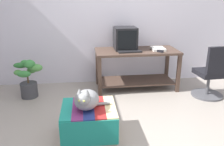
{
  "coord_description": "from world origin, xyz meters",
  "views": [
    {
      "loc": [
        -0.44,
        -2.41,
        1.64
      ],
      "look_at": [
        -0.07,
        0.85,
        0.55
      ],
      "focal_mm": 37.83,
      "sensor_mm": 36.0,
      "label": 1
    }
  ],
  "objects_px": {
    "tv_monitor": "(125,39)",
    "office_chair": "(211,75)",
    "potted_plant": "(29,80)",
    "book": "(158,49)",
    "keyboard": "(130,52)",
    "desk": "(136,62)",
    "ottoman_with_blanket": "(89,122)",
    "cat": "(86,100)",
    "stapler": "(160,51)"
  },
  "relations": [
    {
      "from": "desk",
      "to": "potted_plant",
      "type": "xyz_separation_m",
      "value": [
        -1.85,
        -0.22,
        -0.18
      ]
    },
    {
      "from": "tv_monitor",
      "to": "keyboard",
      "type": "bearing_deg",
      "value": -81.13
    },
    {
      "from": "desk",
      "to": "tv_monitor",
      "type": "xyz_separation_m",
      "value": [
        -0.2,
        0.09,
        0.42
      ]
    },
    {
      "from": "keyboard",
      "to": "ottoman_with_blanket",
      "type": "height_order",
      "value": "keyboard"
    },
    {
      "from": "cat",
      "to": "office_chair",
      "type": "relative_size",
      "value": 0.51
    },
    {
      "from": "desk",
      "to": "potted_plant",
      "type": "bearing_deg",
      "value": -174.05
    },
    {
      "from": "tv_monitor",
      "to": "ottoman_with_blanket",
      "type": "height_order",
      "value": "tv_monitor"
    },
    {
      "from": "keyboard",
      "to": "cat",
      "type": "relative_size",
      "value": 0.89
    },
    {
      "from": "ottoman_with_blanket",
      "to": "office_chair",
      "type": "distance_m",
      "value": 2.24
    },
    {
      "from": "tv_monitor",
      "to": "potted_plant",
      "type": "height_order",
      "value": "tv_monitor"
    },
    {
      "from": "tv_monitor",
      "to": "keyboard",
      "type": "xyz_separation_m",
      "value": [
        0.04,
        -0.24,
        -0.18
      ]
    },
    {
      "from": "desk",
      "to": "ottoman_with_blanket",
      "type": "distance_m",
      "value": 1.78
    },
    {
      "from": "tv_monitor",
      "to": "book",
      "type": "bearing_deg",
      "value": -14.06
    },
    {
      "from": "tv_monitor",
      "to": "book",
      "type": "distance_m",
      "value": 0.61
    },
    {
      "from": "tv_monitor",
      "to": "book",
      "type": "height_order",
      "value": "tv_monitor"
    },
    {
      "from": "book",
      "to": "cat",
      "type": "xyz_separation_m",
      "value": [
        -1.28,
        -1.52,
        -0.21
      ]
    },
    {
      "from": "ottoman_with_blanket",
      "to": "potted_plant",
      "type": "distance_m",
      "value": 1.62
    },
    {
      "from": "keyboard",
      "to": "stapler",
      "type": "distance_m",
      "value": 0.52
    },
    {
      "from": "keyboard",
      "to": "cat",
      "type": "bearing_deg",
      "value": -123.58
    },
    {
      "from": "book",
      "to": "office_chair",
      "type": "xyz_separation_m",
      "value": [
        0.77,
        -0.52,
        -0.35
      ]
    },
    {
      "from": "desk",
      "to": "ottoman_with_blanket",
      "type": "xyz_separation_m",
      "value": [
        -0.89,
        -1.52,
        -0.29
      ]
    },
    {
      "from": "stapler",
      "to": "desk",
      "type": "bearing_deg",
      "value": 104.33
    },
    {
      "from": "desk",
      "to": "tv_monitor",
      "type": "distance_m",
      "value": 0.47
    },
    {
      "from": "desk",
      "to": "cat",
      "type": "xyz_separation_m",
      "value": [
        -0.91,
        -1.56,
        0.03
      ]
    },
    {
      "from": "tv_monitor",
      "to": "ottoman_with_blanket",
      "type": "relative_size",
      "value": 0.66
    },
    {
      "from": "tv_monitor",
      "to": "ottoman_with_blanket",
      "type": "bearing_deg",
      "value": -114.12
    },
    {
      "from": "book",
      "to": "stapler",
      "type": "relative_size",
      "value": 2.59
    },
    {
      "from": "cat",
      "to": "ottoman_with_blanket",
      "type": "bearing_deg",
      "value": 82.0
    },
    {
      "from": "tv_monitor",
      "to": "office_chair",
      "type": "xyz_separation_m",
      "value": [
        1.33,
        -0.65,
        -0.52
      ]
    },
    {
      "from": "tv_monitor",
      "to": "office_chair",
      "type": "relative_size",
      "value": 0.47
    },
    {
      "from": "ottoman_with_blanket",
      "to": "stapler",
      "type": "bearing_deg",
      "value": 46.24
    },
    {
      "from": "book",
      "to": "potted_plant",
      "type": "xyz_separation_m",
      "value": [
        -2.22,
        -0.18,
        -0.42
      ]
    },
    {
      "from": "office_chair",
      "to": "potted_plant",
      "type": "bearing_deg",
      "value": -10.04
    },
    {
      "from": "cat",
      "to": "office_chair",
      "type": "bearing_deg",
      "value": 42.43
    },
    {
      "from": "ottoman_with_blanket",
      "to": "cat",
      "type": "height_order",
      "value": "cat"
    },
    {
      "from": "cat",
      "to": "stapler",
      "type": "distance_m",
      "value": 1.86
    },
    {
      "from": "desk",
      "to": "keyboard",
      "type": "relative_size",
      "value": 3.65
    },
    {
      "from": "keyboard",
      "to": "book",
      "type": "distance_m",
      "value": 0.54
    },
    {
      "from": "ottoman_with_blanket",
      "to": "cat",
      "type": "relative_size",
      "value": 1.4
    },
    {
      "from": "tv_monitor",
      "to": "office_chair",
      "type": "distance_m",
      "value": 1.57
    },
    {
      "from": "tv_monitor",
      "to": "stapler",
      "type": "relative_size",
      "value": 3.81
    },
    {
      "from": "tv_monitor",
      "to": "cat",
      "type": "xyz_separation_m",
      "value": [
        -0.71,
        -1.65,
        -0.38
      ]
    },
    {
      "from": "tv_monitor",
      "to": "office_chair",
      "type": "height_order",
      "value": "tv_monitor"
    },
    {
      "from": "book",
      "to": "potted_plant",
      "type": "height_order",
      "value": "book"
    },
    {
      "from": "desk",
      "to": "book",
      "type": "distance_m",
      "value": 0.45
    },
    {
      "from": "ottoman_with_blanket",
      "to": "tv_monitor",
      "type": "bearing_deg",
      "value": 66.76
    },
    {
      "from": "tv_monitor",
      "to": "keyboard",
      "type": "relative_size",
      "value": 1.05
    },
    {
      "from": "keyboard",
      "to": "stapler",
      "type": "bearing_deg",
      "value": -12.58
    },
    {
      "from": "ottoman_with_blanket",
      "to": "potted_plant",
      "type": "height_order",
      "value": "potted_plant"
    },
    {
      "from": "desk",
      "to": "potted_plant",
      "type": "relative_size",
      "value": 2.22
    }
  ]
}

